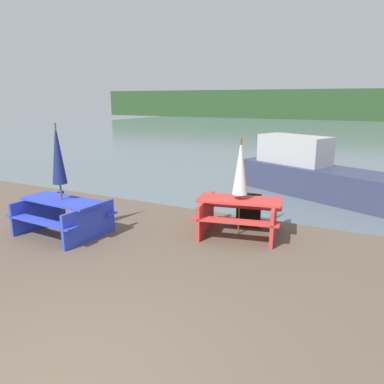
{
  "coord_description": "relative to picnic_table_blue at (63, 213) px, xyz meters",
  "views": [
    {
      "loc": [
        2.52,
        -2.07,
        2.78
      ],
      "look_at": [
        -0.99,
        4.8,
        0.85
      ],
      "focal_mm": 35.0,
      "sensor_mm": 36.0,
      "label": 1
    }
  ],
  "objects": [
    {
      "name": "picnic_table_red",
      "position": [
        3.31,
        1.65,
        0.01
      ],
      "size": [
        1.96,
        1.7,
        0.77
      ],
      "rotation": [
        0.0,
        0.0,
        0.2
      ],
      "color": "red",
      "rests_on": "ground_plane"
    },
    {
      "name": "signboard",
      "position": [
        3.31,
        2.25,
        -0.08
      ],
      "size": [
        0.55,
        0.08,
        0.75
      ],
      "color": "black",
      "rests_on": "ground_plane"
    },
    {
      "name": "umbrella_navy",
      "position": [
        -0.0,
        0.0,
        1.23
      ],
      "size": [
        0.29,
        0.29,
        2.32
      ],
      "color": "brown",
      "rests_on": "ground_plane"
    },
    {
      "name": "water",
      "position": [
        3.31,
        27.85,
        -0.45
      ],
      "size": [
        60.0,
        50.0,
        0.0
      ],
      "color": "slate",
      "rests_on": "ground_plane"
    },
    {
      "name": "umbrella_white",
      "position": [
        3.31,
        1.65,
        0.98
      ],
      "size": [
        0.31,
        0.31,
        2.02
      ],
      "color": "brown",
      "rests_on": "ground_plane"
    },
    {
      "name": "picnic_table_blue",
      "position": [
        0.0,
        0.0,
        0.0
      ],
      "size": [
        1.88,
        1.48,
        0.74
      ],
      "rotation": [
        0.0,
        0.0,
        -0.06
      ],
      "color": "blue",
      "rests_on": "ground_plane"
    },
    {
      "name": "far_treeline",
      "position": [
        3.31,
        47.85,
        1.55
      ],
      "size": [
        80.0,
        1.6,
        4.0
      ],
      "color": "#284723",
      "rests_on": "water"
    },
    {
      "name": "boat",
      "position": [
        4.04,
        5.85,
        0.17
      ],
      "size": [
        4.98,
        3.24,
        1.69
      ],
      "rotation": [
        0.0,
        0.0,
        -0.42
      ],
      "color": "#333856",
      "rests_on": "water"
    }
  ]
}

